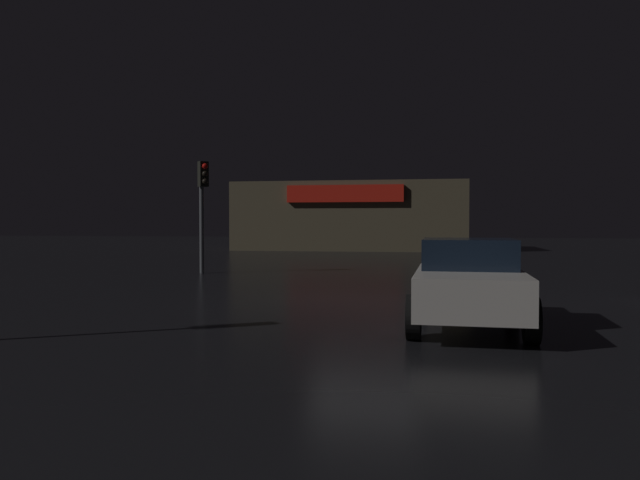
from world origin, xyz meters
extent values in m
plane|color=black|center=(0.00, 0.00, 0.00)|extent=(120.00, 120.00, 0.00)
cube|color=brown|center=(-3.86, 27.49, 2.20)|extent=(14.93, 7.46, 4.41)
cube|color=red|center=(-3.86, 23.61, 3.58)|extent=(7.22, 0.24, 1.06)
cylinder|color=#595B60|center=(-6.56, 6.80, 1.98)|extent=(0.16, 0.16, 3.96)
cube|color=black|center=(-6.45, 6.69, 3.51)|extent=(0.41, 0.41, 0.89)
sphere|color=red|center=(-6.34, 6.58, 3.78)|extent=(0.20, 0.20, 0.20)
sphere|color=black|center=(-6.34, 6.58, 3.51)|extent=(0.20, 0.20, 0.20)
sphere|color=black|center=(-6.34, 6.58, 3.25)|extent=(0.20, 0.20, 0.20)
cube|color=silver|center=(2.18, -3.06, 0.68)|extent=(1.82, 4.30, 0.66)
cube|color=black|center=(2.18, -2.94, 1.27)|extent=(1.60, 1.74, 0.52)
cylinder|color=black|center=(3.02, -4.48, 0.35)|extent=(0.23, 0.71, 0.71)
cylinder|color=black|center=(1.28, -4.45, 0.35)|extent=(0.23, 0.71, 0.71)
cylinder|color=black|center=(3.07, -1.66, 0.35)|extent=(0.23, 0.71, 0.71)
cylinder|color=black|center=(1.34, -1.63, 0.35)|extent=(0.23, 0.71, 0.71)
camera|label=1|loc=(1.60, -14.08, 1.82)|focal=34.80mm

